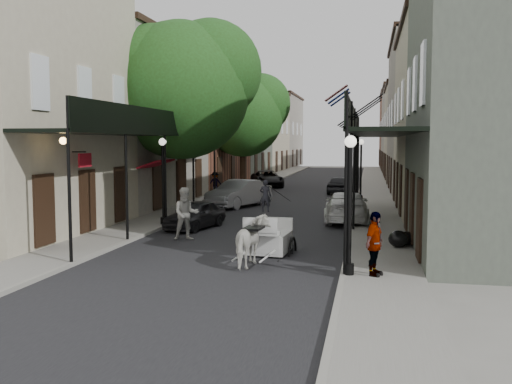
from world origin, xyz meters
The scene contains 24 objects.
ground centered at (0.00, 0.00, 0.00)m, with size 140.00×140.00×0.00m, color gray.
road centered at (0.00, 20.00, 0.01)m, with size 8.00×90.00×0.01m, color black.
sidewalk_left centered at (-5.00, 20.00, 0.06)m, with size 2.20×90.00×0.12m, color gray.
sidewalk_right centered at (5.00, 20.00, 0.06)m, with size 2.20×90.00×0.12m, color gray.
building_row_left centered at (-8.60, 30.00, 5.25)m, with size 5.00×80.00×10.50m, color #B2AB8E.
building_row_right centered at (8.60, 30.00, 5.25)m, with size 5.00×80.00×10.50m, color gray.
gallery_left centered at (-4.79, 6.98, 4.05)m, with size 2.20×18.05×4.88m.
gallery_right centered at (4.79, 6.98, 4.05)m, with size 2.20×18.05×4.88m.
tree_near centered at (-4.20, 10.18, 6.49)m, with size 7.31×6.80×9.63m.
tree_far centered at (-4.25, 24.18, 5.84)m, with size 6.45×6.00×8.61m.
lamppost_right_near centered at (4.10, -2.00, 2.05)m, with size 0.32×0.32×3.71m.
lamppost_left centered at (-4.10, 6.00, 2.05)m, with size 0.32×0.32×3.71m.
lamppost_right_far centered at (4.10, 18.00, 2.05)m, with size 0.32×0.32×3.71m.
horse centered at (1.27, -1.00, 0.74)m, with size 0.80×1.76×1.49m, color silver.
carriage centered at (1.44, 1.32, 0.97)m, with size 1.64×2.28×2.49m.
pedestrian_walking centered at (-2.09, 3.00, 0.99)m, with size 0.96×0.75×1.97m, color beige.
pedestrian_sidewalk_left centered at (-5.80, 20.59, 0.87)m, with size 0.97×0.56×1.50m, color gray.
pedestrian_sidewalk_right centered at (4.76, -2.00, 0.98)m, with size 1.00×0.42×1.71m, color gray.
car_left_near centered at (-2.60, 5.76, 0.60)m, with size 1.42×3.53×1.20m, color black.
car_left_mid centered at (-2.60, 14.00, 0.77)m, with size 1.62×4.65×1.53m, color #A2A2A7.
car_left_far centered at (-3.60, 28.65, 0.67)m, with size 2.23×4.84×1.34m, color black.
car_right_near centered at (3.60, 9.00, 0.70)m, with size 1.95×4.81×1.40m, color silver.
car_right_far centered at (2.60, 23.51, 0.65)m, with size 1.53×3.80×1.29m, color black.
trash_bags centered at (5.72, 2.53, 0.39)m, with size 0.93×1.08×0.57m.
Camera 1 is at (4.59, -17.20, 3.65)m, focal length 40.00 mm.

